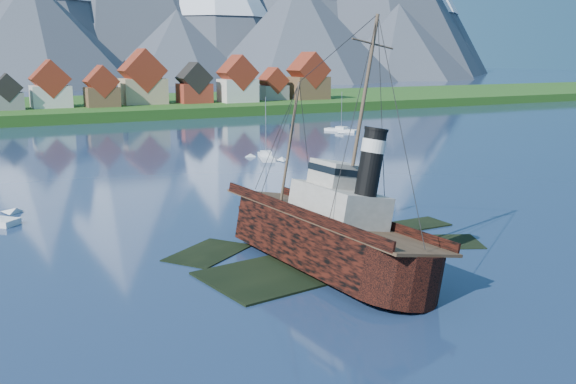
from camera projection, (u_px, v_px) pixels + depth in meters
name	position (u px, v px, depth m)	size (l,w,h in m)	color
ground	(324.00, 257.00, 58.63)	(1400.00, 1400.00, 0.00)	navy
shoal	(328.00, 252.00, 61.38)	(31.71, 21.24, 1.14)	black
shore_bank	(52.00, 113.00, 205.73)	(600.00, 80.00, 3.20)	#1C3F12
seawall	(72.00, 124.00, 172.85)	(600.00, 2.50, 2.00)	#3F3D38
tugboat_wreck	(311.00, 230.00, 56.87)	(6.70, 28.85, 22.86)	black
sailboat_d	(266.00, 157.00, 114.26)	(4.69, 8.62, 11.45)	white
sailboat_e	(341.00, 131.00, 155.76)	(5.65, 8.65, 9.94)	white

